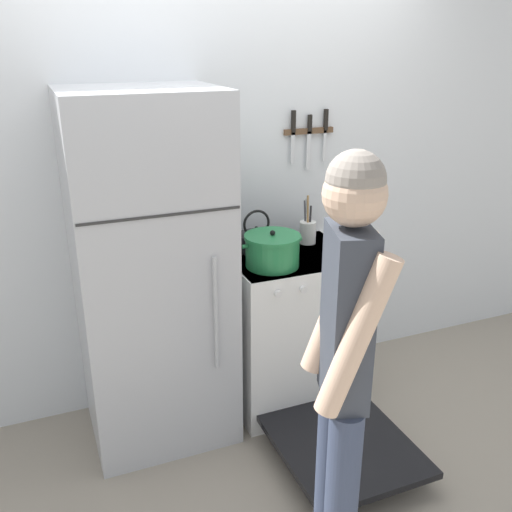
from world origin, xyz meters
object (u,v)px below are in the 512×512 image
object	(u,v)px
tea_kettle	(257,239)
utensil_jar	(308,231)
refrigerator	(152,275)
dutch_oven_pot	(272,250)
person	(344,364)
stove_range	(291,330)

from	to	relation	value
tea_kettle	utensil_jar	distance (m)	0.32
refrigerator	utensil_jar	world-z (taller)	refrigerator
refrigerator	tea_kettle	size ratio (longest dim) A/B	7.08
dutch_oven_pot	person	size ratio (longest dim) A/B	0.19
utensil_jar	person	xyz separation A→B (m)	(-0.54, -1.33, 0.00)
tea_kettle	utensil_jar	size ratio (longest dim) A/B	0.90
person	tea_kettle	bearing A→B (deg)	7.49
refrigerator	tea_kettle	distance (m)	0.64
stove_range	person	bearing A→B (deg)	-107.43
person	utensil_jar	bearing A→B (deg)	-5.23
utensil_jar	refrigerator	bearing A→B (deg)	-171.76
refrigerator	person	size ratio (longest dim) A/B	1.06
stove_range	person	distance (m)	1.33
dutch_oven_pot	utensil_jar	size ratio (longest dim) A/B	1.17
tea_kettle	person	world-z (taller)	person
stove_range	dutch_oven_pot	distance (m)	0.57
dutch_oven_pot	refrigerator	bearing A→B (deg)	169.59
person	refrigerator	bearing A→B (deg)	35.73
dutch_oven_pot	person	distance (m)	1.10
dutch_oven_pot	utensil_jar	distance (m)	0.42
refrigerator	stove_range	world-z (taller)	refrigerator
refrigerator	utensil_jar	size ratio (longest dim) A/B	6.40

